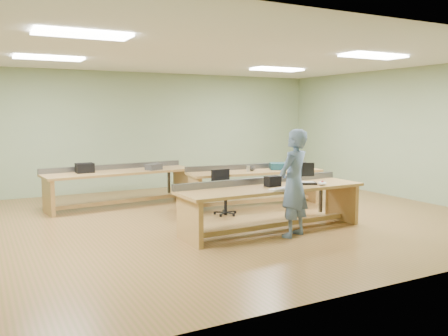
{
  "coord_description": "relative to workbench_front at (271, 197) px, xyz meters",
  "views": [
    {
      "loc": [
        -3.79,
        -7.78,
        1.99
      ],
      "look_at": [
        0.0,
        -0.6,
        1.03
      ],
      "focal_mm": 38.0,
      "sensor_mm": 36.0,
      "label": 1
    }
  ],
  "objects": [
    {
      "name": "parts_bin_grey",
      "position": [
        1.96,
        2.06,
        0.24
      ],
      "size": [
        0.44,
        0.29,
        0.12
      ],
      "primitive_type": "cube",
      "rotation": [
        0.0,
        0.0,
        -0.05
      ],
      "color": "#323235",
      "rests_on": "workbench_mid"
    },
    {
      "name": "wall_right",
      "position": [
        4.41,
        1.2,
        0.93
      ],
      "size": [
        0.04,
        8.0,
        3.0
      ],
      "primitive_type": "cube",
      "color": "gray",
      "rests_on": "floor"
    },
    {
      "name": "workbench_mid",
      "position": [
        0.9,
        2.01,
        -0.01
      ],
      "size": [
        2.98,
        1.07,
        0.86
      ],
      "rotation": [
        0.0,
        0.0,
        -0.1
      ],
      "color": "#B4844C",
      "rests_on": "floor"
    },
    {
      "name": "camera_bag",
      "position": [
        0.02,
        0.01,
        0.27
      ],
      "size": [
        0.27,
        0.18,
        0.17
      ],
      "primitive_type": "cube",
      "rotation": [
        0.0,
        0.0,
        0.08
      ],
      "color": "black",
      "rests_on": "workbench_front"
    },
    {
      "name": "tray_back",
      "position": [
        -0.97,
        3.15,
        0.25
      ],
      "size": [
        0.38,
        0.33,
        0.13
      ],
      "primitive_type": "cube",
      "rotation": [
        0.0,
        0.0,
        0.37
      ],
      "color": "#323235",
      "rests_on": "workbench_back"
    },
    {
      "name": "task_chair",
      "position": [
        -0.11,
        1.48,
        -0.25
      ],
      "size": [
        0.49,
        0.49,
        0.87
      ],
      "rotation": [
        0.0,
        0.0,
        0.05
      ],
      "color": "black",
      "rests_on": "floor"
    },
    {
      "name": "mug",
      "position": [
        0.82,
        1.99,
        0.24
      ],
      "size": [
        0.17,
        0.17,
        0.1
      ],
      "primitive_type": "imported",
      "rotation": [
        0.0,
        0.0,
        0.33
      ],
      "color": "#323235",
      "rests_on": "workbench_mid"
    },
    {
      "name": "ceiling",
      "position": [
        -0.59,
        1.2,
        2.43
      ],
      "size": [
        10.0,
        10.0,
        0.0
      ],
      "primitive_type": "plane",
      "color": "silver",
      "rests_on": "wall_back"
    },
    {
      "name": "floor",
      "position": [
        -0.59,
        1.2,
        -0.57
      ],
      "size": [
        10.0,
        10.0,
        0.0
      ],
      "primitive_type": "plane",
      "color": "brown",
      "rests_on": "ground"
    },
    {
      "name": "drinks_can",
      "position": [
        0.67,
        1.89,
        0.25
      ],
      "size": [
        0.08,
        0.08,
        0.13
      ],
      "primitive_type": "cylinder",
      "rotation": [
        0.0,
        0.0,
        0.22
      ],
      "color": "silver",
      "rests_on": "workbench_mid"
    },
    {
      "name": "wall_front",
      "position": [
        -0.59,
        -2.8,
        0.93
      ],
      "size": [
        10.0,
        0.04,
        3.0
      ],
      "primitive_type": "cube",
      "color": "gray",
      "rests_on": "floor"
    },
    {
      "name": "wall_back",
      "position": [
        -0.59,
        5.2,
        0.93
      ],
      "size": [
        10.0,
        0.04,
        3.0
      ],
      "primitive_type": "cube",
      "color": "gray",
      "rests_on": "floor"
    },
    {
      "name": "workbench_front",
      "position": [
        0.0,
        0.0,
        0.0
      ],
      "size": [
        3.32,
        0.98,
        0.86
      ],
      "rotation": [
        0.0,
        0.0,
        0.03
      ],
      "color": "#B4844C",
      "rests_on": "floor"
    },
    {
      "name": "laptop_base",
      "position": [
        0.7,
        -0.06,
        0.2
      ],
      "size": [
        0.38,
        0.35,
        0.03
      ],
      "primitive_type": "cube",
      "rotation": [
        0.0,
        0.0,
        -0.43
      ],
      "color": "black",
      "rests_on": "workbench_front"
    },
    {
      "name": "laptop_screen",
      "position": [
        0.75,
        0.05,
        0.42
      ],
      "size": [
        0.28,
        0.14,
        0.24
      ],
      "primitive_type": "cube",
      "rotation": [
        0.0,
        0.0,
        -0.43
      ],
      "color": "black",
      "rests_on": "laptop_base"
    },
    {
      "name": "parts_bin_teal",
      "position": [
        1.48,
        1.92,
        0.26
      ],
      "size": [
        0.49,
        0.44,
        0.14
      ],
      "primitive_type": "cube",
      "rotation": [
        0.0,
        0.0,
        -0.42
      ],
      "color": "#153A45",
      "rests_on": "workbench_mid"
    },
    {
      "name": "workbench_back",
      "position": [
        -1.68,
        3.31,
        -0.0
      ],
      "size": [
        3.24,
        1.14,
        0.86
      ],
      "rotation": [
        0.0,
        0.0,
        0.1
      ],
      "color": "#B4844C",
      "rests_on": "floor"
    },
    {
      "name": "person",
      "position": [
        0.09,
        -0.49,
        0.3
      ],
      "size": [
        0.74,
        0.63,
        1.73
      ],
      "primitive_type": "imported",
      "rotation": [
        0.0,
        0.0,
        3.55
      ],
      "color": "#6685A7",
      "rests_on": "floor"
    },
    {
      "name": "keyboard",
      "position": [
        -0.06,
        -0.35,
        0.2
      ],
      "size": [
        0.46,
        0.24,
        0.03
      ],
      "primitive_type": "cube",
      "rotation": [
        0.0,
        0.0,
        0.23
      ],
      "color": "beige",
      "rests_on": "workbench_front"
    },
    {
      "name": "fluor_panels",
      "position": [
        -0.59,
        1.2,
        2.4
      ],
      "size": [
        6.2,
        3.5,
        0.03
      ],
      "color": "white",
      "rests_on": "ceiling"
    },
    {
      "name": "storage_box_back",
      "position": [
        -2.4,
        3.32,
        0.28
      ],
      "size": [
        0.36,
        0.27,
        0.2
      ],
      "primitive_type": "cube",
      "rotation": [
        0.0,
        0.0,
        0.05
      ],
      "color": "black",
      "rests_on": "workbench_back"
    },
    {
      "name": "trackball_mouse",
      "position": [
        0.84,
        -0.3,
        0.22
      ],
      "size": [
        0.18,
        0.19,
        0.07
      ],
      "primitive_type": "ellipsoid",
      "rotation": [
        0.0,
        0.0,
        0.32
      ],
      "color": "white",
      "rests_on": "workbench_front"
    }
  ]
}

